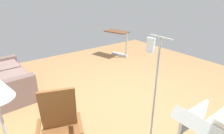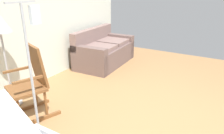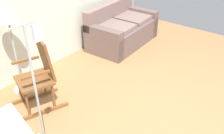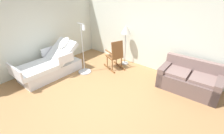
% 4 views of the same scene
% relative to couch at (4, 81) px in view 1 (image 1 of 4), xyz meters
% --- Properties ---
extents(ground_plane, '(7.01, 7.01, 0.00)m').
position_rel_couch_xyz_m(ground_plane, '(-1.71, -2.04, -0.31)').
color(ground_plane, '#9E7247').
extents(couch, '(1.64, 0.93, 0.85)m').
position_rel_couch_xyz_m(couch, '(0.00, 0.00, 0.00)').
color(couch, '#68534F').
rests_on(couch, ground).
extents(rocking_chair, '(0.88, 0.71, 1.05)m').
position_rel_couch_xyz_m(rocking_chair, '(-2.43, -0.32, 0.20)').
color(rocking_chair, brown).
rests_on(rocking_chair, ground).
extents(overbed_table, '(0.88, 0.61, 0.84)m').
position_rel_couch_xyz_m(overbed_table, '(0.54, -3.57, 0.23)').
color(overbed_table, '#B2B5BA').
rests_on(overbed_table, ground).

